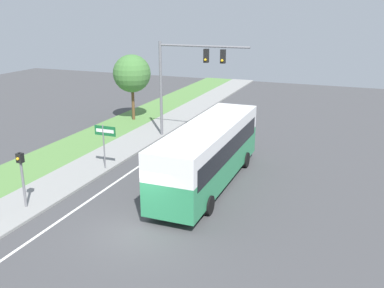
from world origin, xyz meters
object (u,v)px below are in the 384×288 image
bus (209,150)px  street_sign (105,138)px  pedestrian_signal (22,171)px  signal_gantry (186,71)px

bus → street_sign: bus is taller
pedestrian_signal → street_sign: 5.76m
signal_gantry → street_sign: size_ratio=2.52×
signal_gantry → street_sign: (-1.89, -7.48, -2.91)m
bus → signal_gantry: (-4.29, 7.32, 2.93)m
pedestrian_signal → street_sign: pedestrian_signal is taller
bus → signal_gantry: size_ratio=1.55×
bus → pedestrian_signal: 9.08m
bus → pedestrian_signal: size_ratio=3.85×
bus → street_sign: 6.19m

